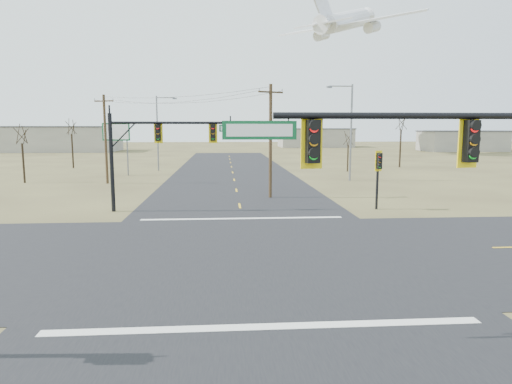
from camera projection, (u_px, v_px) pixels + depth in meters
ground at (249, 253)px, 19.80m from camera, size 320.00×320.00×0.00m
road_ew at (249, 253)px, 19.80m from camera, size 160.00×14.00×0.02m
road_ns at (249, 253)px, 19.80m from camera, size 14.00×160.00×0.02m
stop_bar_near at (265, 327)px, 12.39m from camera, size 12.00×0.40×0.01m
stop_bar_far at (242, 218)px, 27.20m from camera, size 12.00×0.40×0.01m
mast_arm_near at (469, 160)px, 11.46m from camera, size 10.33×0.48×6.28m
mast_arm_far at (161, 141)px, 29.24m from camera, size 8.83×0.41×6.31m
pedestal_signal_ne at (379, 166)px, 29.92m from camera, size 0.67×0.59×3.94m
utility_pole_near at (270, 139)px, 34.87m from camera, size 1.97×1.00×8.67m
utility_pole_far at (106, 138)px, 43.96m from camera, size 1.98×0.90×8.54m
highway_sign at (116, 138)px, 51.57m from camera, size 3.15×0.50×5.94m
streetlight_a at (349, 127)px, 46.13m from camera, size 2.72×0.40×9.73m
streetlight_c at (159, 129)px, 57.29m from camera, size 2.62×0.41×9.34m
bare_tree_a at (21, 134)px, 44.49m from camera, size 2.67×2.67×6.10m
bare_tree_b at (71, 126)px, 60.91m from camera, size 3.30×3.30×7.01m
bare_tree_c at (348, 138)px, 56.31m from camera, size 2.55×2.55×5.27m
bare_tree_d at (401, 121)px, 61.99m from camera, size 3.50×3.50×7.79m
warehouse_left at (55, 139)px, 105.49m from camera, size 28.00×14.00×5.50m
warehouse_mid at (315, 138)px, 129.86m from camera, size 20.00×12.00×5.00m
warehouse_right at (462, 141)px, 107.32m from camera, size 18.00×10.00×4.50m
jet_airliner at (346, 21)px, 93.23m from camera, size 31.68×31.64×15.07m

